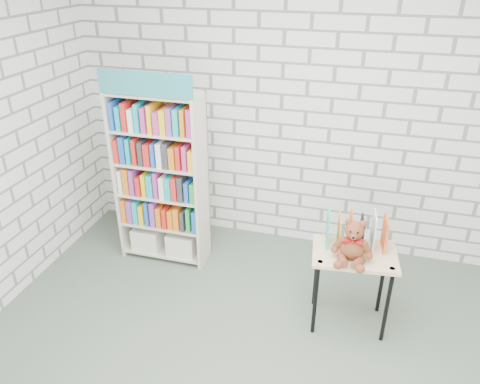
# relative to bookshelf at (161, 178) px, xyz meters

# --- Properties ---
(room_shell) EXTENTS (4.52, 4.02, 2.81)m
(room_shell) POSITION_rel_bookshelf_xyz_m (1.22, -1.36, 0.93)
(room_shell) COLOR silver
(room_shell) RESTS_ON ground
(bookshelf) EXTENTS (0.83, 0.32, 1.87)m
(bookshelf) POSITION_rel_bookshelf_xyz_m (0.00, 0.00, 0.00)
(bookshelf) COLOR beige
(bookshelf) RESTS_ON ground
(display_table) EXTENTS (0.68, 0.51, 0.68)m
(display_table) POSITION_rel_bookshelf_xyz_m (1.81, -0.49, -0.27)
(display_table) COLOR #D3B57E
(display_table) RESTS_ON ground
(table_books) EXTENTS (0.46, 0.24, 0.26)m
(table_books) POSITION_rel_bookshelf_xyz_m (1.80, -0.39, -0.04)
(table_books) COLOR #28AE94
(table_books) RESTS_ON display_table
(teddy_bear) EXTENTS (0.31, 0.28, 0.33)m
(teddy_bear) POSITION_rel_bookshelf_xyz_m (1.79, -0.59, -0.04)
(teddy_bear) COLOR brown
(teddy_bear) RESTS_ON display_table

